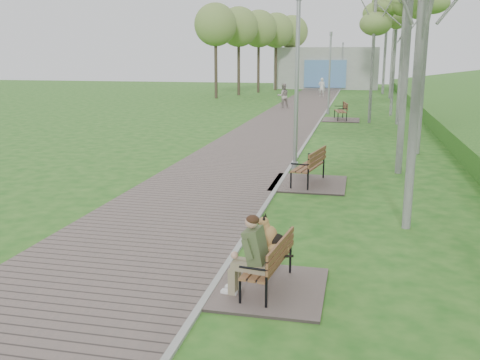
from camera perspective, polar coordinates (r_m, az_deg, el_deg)
The scene contains 14 objects.
walkway at distance 26.36m, azimuth 4.51°, elevation 6.08°, with size 3.50×67.00×0.04m, color #685A54.
kerb at distance 26.17m, azimuth 8.32°, elevation 5.94°, with size 0.10×67.00×0.05m, color #999993.
building_north at distance 55.49m, azimuth 9.25°, elevation 11.71°, with size 10.00×5.20×4.00m.
bench_main at distance 7.62m, azimuth 2.50°, elevation -9.10°, with size 1.56×1.74×1.36m.
bench_second at distance 13.89m, azimuth 7.26°, elevation 0.39°, with size 1.87×2.07×1.15m.
bench_third at distance 28.02m, azimuth 10.67°, elevation 6.71°, with size 1.85×2.05×1.14m.
lamp_post_second at distance 15.10m, azimuth 6.06°, elevation 9.46°, with size 0.19×0.19×4.92m.
lamp_post_third at distance 30.69m, azimuth 9.52°, elevation 10.85°, with size 0.17×0.17×4.51m.
lamp_post_far at distance 52.88m, azimuth 10.83°, elevation 11.66°, with size 0.17×0.17×4.42m.
pedestrian_near at distance 43.90m, azimuth 8.71°, elevation 9.75°, with size 0.55×0.36×1.50m, color silver.
pedestrian_far at distance 33.77m, azimuth 4.62°, elevation 8.92°, with size 0.75×0.59×1.55m, color #9F938A.
birch_mid_c at distance 27.18m, azimuth 14.27°, elevation 17.80°, with size 2.54×2.54×7.17m.
birch_far_b at distance 30.83m, azimuth 16.39°, elevation 16.41°, with size 2.23×2.23×6.71m.
birch_far_c at distance 43.27m, azimuth 16.22°, elevation 17.43°, with size 2.24×2.24×8.71m.
Camera 1 is at (1.93, -4.40, 3.26)m, focal length 40.00 mm.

